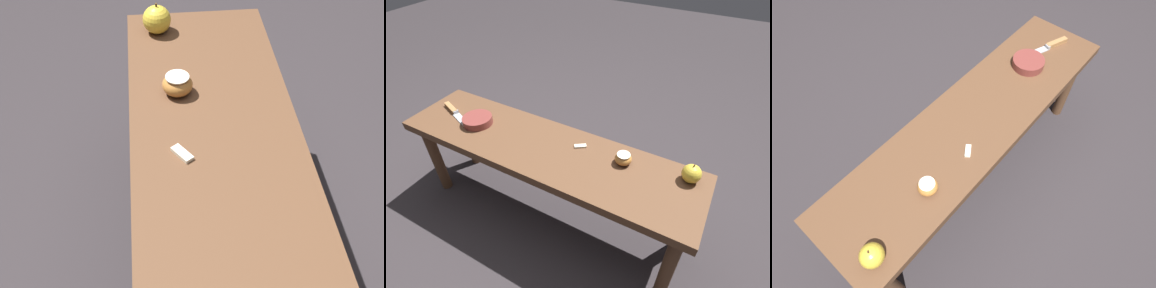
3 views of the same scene
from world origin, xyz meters
The scene contains 7 objects.
ground_plane centered at (0.00, 0.00, 0.00)m, with size 8.00×8.00×0.00m, color #2D282B.
wooden_bench centered at (0.00, 0.00, 0.40)m, with size 1.38×0.36×0.47m.
knife centered at (-0.54, 0.01, 0.48)m, with size 0.23×0.11×0.02m.
apple_whole centered at (0.60, 0.10, 0.51)m, with size 0.07×0.07×0.08m.
apple_cut centered at (0.34, 0.07, 0.49)m, with size 0.07×0.07×0.05m.
apple_slice_near_knife centered at (0.14, 0.08, 0.47)m, with size 0.05×0.05×0.01m.
bowl centered at (-0.37, -0.01, 0.49)m, with size 0.14×0.14×0.04m.
Camera 3 is at (0.58, 0.43, 1.39)m, focal length 28.00 mm.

